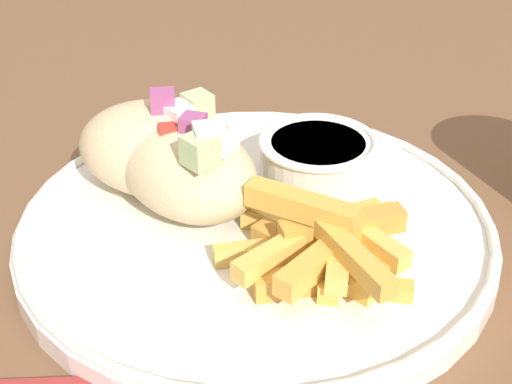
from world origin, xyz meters
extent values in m
cube|color=brown|center=(0.00, 0.00, 0.69)|extent=(1.28, 1.28, 0.04)
cylinder|color=brown|center=(-0.57, 0.57, 0.34)|extent=(0.06, 0.06, 0.67)
cylinder|color=white|center=(-0.02, -0.04, 0.72)|extent=(0.29, 0.29, 0.01)
torus|color=white|center=(-0.02, -0.04, 0.73)|extent=(0.28, 0.28, 0.01)
ellipsoid|color=beige|center=(-0.06, -0.03, 0.75)|extent=(0.13, 0.12, 0.06)
cube|color=white|center=(-0.04, -0.05, 0.78)|extent=(0.02, 0.02, 0.02)
cube|color=#A34C84|center=(-0.06, -0.04, 0.78)|extent=(0.01, 0.01, 0.01)
cube|color=silver|center=(-0.03, -0.04, 0.77)|extent=(0.01, 0.01, 0.01)
cube|color=#B7D693|center=(-0.04, -0.05, 0.78)|extent=(0.02, 0.02, 0.01)
cube|color=red|center=(-0.04, -0.04, 0.77)|extent=(0.01, 0.01, 0.01)
cube|color=#B7D693|center=(-0.04, -0.06, 0.78)|extent=(0.02, 0.02, 0.02)
ellipsoid|color=beige|center=(-0.09, -0.02, 0.75)|extent=(0.10, 0.08, 0.06)
cube|color=white|center=(-0.07, -0.02, 0.78)|extent=(0.02, 0.02, 0.02)
cube|color=red|center=(-0.07, -0.04, 0.78)|extent=(0.01, 0.01, 0.01)
cube|color=#B7D693|center=(-0.06, -0.01, 0.78)|extent=(0.02, 0.02, 0.02)
cube|color=silver|center=(-0.06, -0.03, 0.77)|extent=(0.01, 0.01, 0.01)
cube|color=#A34C84|center=(-0.08, -0.02, 0.79)|extent=(0.02, 0.02, 0.01)
cube|color=gold|center=(0.04, -0.09, 0.73)|extent=(0.07, 0.02, 0.01)
cube|color=#E5B251|center=(0.01, -0.05, 0.73)|extent=(0.06, 0.04, 0.01)
cube|color=#E5B251|center=(0.01, -0.04, 0.73)|extent=(0.06, 0.01, 0.01)
cube|color=gold|center=(0.03, -0.04, 0.73)|extent=(0.07, 0.06, 0.01)
cube|color=gold|center=(0.03, -0.09, 0.73)|extent=(0.07, 0.05, 0.01)
cube|color=gold|center=(0.03, -0.07, 0.73)|extent=(0.08, 0.05, 0.01)
cube|color=#E5B251|center=(0.04, -0.04, 0.73)|extent=(0.05, 0.06, 0.01)
cube|color=gold|center=(0.03, -0.08, 0.73)|extent=(0.06, 0.03, 0.01)
cube|color=gold|center=(0.03, -0.07, 0.73)|extent=(0.02, 0.06, 0.01)
cube|color=#E5B251|center=(0.00, -0.07, 0.73)|extent=(0.06, 0.04, 0.01)
cube|color=gold|center=(0.03, -0.05, 0.74)|extent=(0.06, 0.05, 0.01)
cube|color=gold|center=(0.04, -0.06, 0.74)|extent=(0.07, 0.05, 0.01)
cube|color=gold|center=(0.03, -0.08, 0.74)|extent=(0.04, 0.08, 0.01)
cube|color=gold|center=(0.05, -0.09, 0.75)|extent=(0.05, 0.05, 0.01)
cube|color=gold|center=(0.02, -0.06, 0.76)|extent=(0.07, 0.03, 0.01)
cube|color=#E5B251|center=(0.05, -0.06, 0.74)|extent=(0.05, 0.05, 0.01)
cube|color=#E5B251|center=(0.01, -0.09, 0.74)|extent=(0.04, 0.05, 0.01)
cube|color=#E5B251|center=(0.04, -0.07, 0.74)|extent=(0.02, 0.06, 0.01)
cylinder|color=white|center=(0.01, 0.01, 0.74)|extent=(0.07, 0.07, 0.03)
cylinder|color=beige|center=(0.01, 0.01, 0.75)|extent=(0.06, 0.06, 0.01)
torus|color=white|center=(0.01, 0.01, 0.76)|extent=(0.08, 0.08, 0.00)
camera|label=1|loc=(0.08, -0.38, 0.97)|focal=50.00mm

